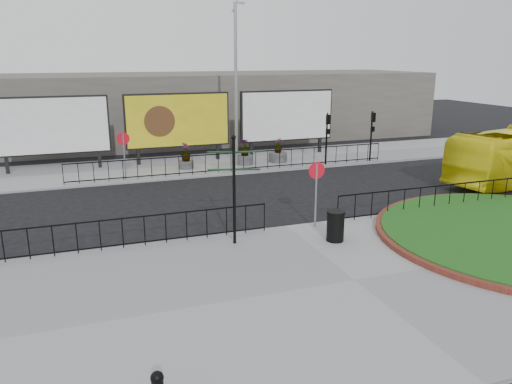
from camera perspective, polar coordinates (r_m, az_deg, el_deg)
name	(u,v)px	position (r m, az deg, el deg)	size (l,w,h in m)	color
ground	(286,229)	(18.93, 3.47, -4.21)	(90.00, 90.00, 0.00)	black
pavement_near	(354,282)	(14.79, 11.17, -10.04)	(30.00, 10.00, 0.12)	gray
pavement_far	(208,164)	(29.91, -5.54, 3.19)	(44.00, 6.00, 0.12)	gray
railing_near_left	(123,233)	(17.09, -15.00, -4.53)	(10.00, 0.10, 1.10)	black
railing_near_right	(435,198)	(21.78, 19.77, -0.63)	(9.00, 0.10, 1.10)	black
railing_far	(237,162)	(27.51, -2.16, 3.47)	(18.00, 0.10, 1.10)	black
speed_sign_far	(124,145)	(26.25, -14.90, 5.16)	(0.64, 0.07, 2.47)	gray
speed_sign_near	(316,180)	(18.44, 6.91, 1.39)	(0.64, 0.07, 2.47)	gray
billboard_left	(51,126)	(29.63, -22.41, 6.98)	(6.20, 0.31, 4.10)	black
billboard_mid	(178,121)	(30.11, -8.91, 8.06)	(6.20, 0.31, 4.10)	black
billboard_right	(287,116)	(32.15, 3.56, 8.66)	(6.20, 0.31, 4.10)	black
lamp_post	(236,83)	(28.73, -2.30, 12.34)	(0.74, 0.18, 9.23)	gray
signal_pole_a	(327,131)	(29.38, 8.15, 6.92)	(0.22, 0.26, 3.00)	black
signal_pole_b	(372,128)	(30.88, 13.13, 7.08)	(0.22, 0.26, 3.00)	black
building_backdrop	(175,107)	(39.22, -9.28, 9.56)	(40.00, 10.00, 5.00)	#645E57
fingerpost_sign	(234,179)	(16.50, -2.53, 1.46)	(1.73, 0.73, 3.73)	black
litter_bin	(335,226)	(17.42, 9.07, -3.83)	(0.65, 0.65, 1.07)	black
planter_a	(186,158)	(28.50, -8.00, 3.87)	(0.84, 0.84, 1.47)	#4C4C4F
planter_b	(245,155)	(29.40, -1.29, 4.23)	(1.00, 1.00, 1.51)	#4C4C4F
planter_c	(278,154)	(30.13, 2.54, 4.34)	(1.08, 1.08, 1.44)	#4C4C4F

